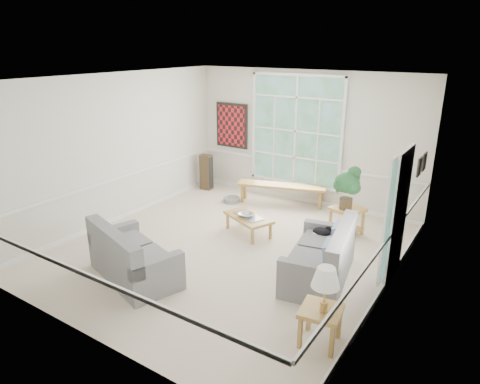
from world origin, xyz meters
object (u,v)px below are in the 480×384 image
(coffee_table, at_px, (248,225))
(end_table, at_px, (347,221))
(loveseat_right, at_px, (319,252))
(side_table, at_px, (320,326))
(loveseat_front, at_px, (134,252))

(coffee_table, xyz_separation_m, end_table, (1.60, 1.03, 0.09))
(loveseat_right, height_order, side_table, loveseat_right)
(loveseat_right, height_order, coffee_table, loveseat_right)
(loveseat_right, distance_m, side_table, 1.60)
(loveseat_front, height_order, coffee_table, loveseat_front)
(coffee_table, height_order, end_table, end_table)
(end_table, bearing_deg, loveseat_front, -123.20)
(loveseat_front, relative_size, side_table, 3.31)
(coffee_table, bearing_deg, end_table, 56.26)
(loveseat_right, distance_m, coffee_table, 2.00)
(end_table, relative_size, side_table, 1.10)
(loveseat_front, distance_m, side_table, 3.09)
(loveseat_front, distance_m, coffee_table, 2.46)
(loveseat_right, xyz_separation_m, coffee_table, (-1.81, 0.81, -0.27))
(side_table, bearing_deg, loveseat_right, 114.00)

